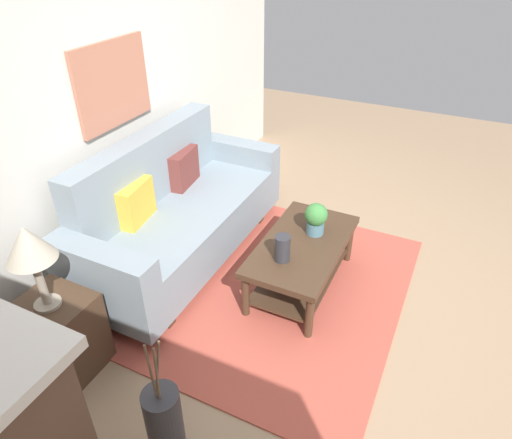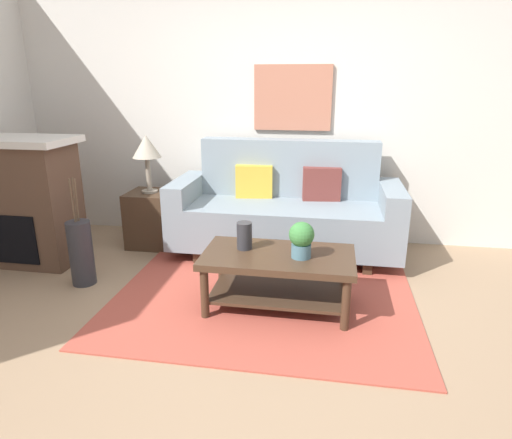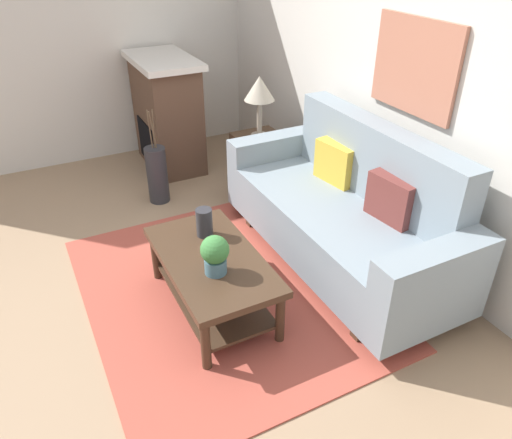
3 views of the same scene
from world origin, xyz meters
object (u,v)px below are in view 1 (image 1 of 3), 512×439
(throw_pillow_mustard, at_px, (137,203))
(coffee_table, at_px, (302,255))
(couch, at_px, (177,213))
(framed_painting, at_px, (113,84))
(potted_plant_tabletop, at_px, (316,218))
(table_lamp, at_px, (29,247))
(floor_vase, at_px, (165,428))
(side_table, at_px, (59,337))
(tabletop_vase, at_px, (282,248))
(throw_pillow_maroon, at_px, (184,168))

(throw_pillow_mustard, distance_m, coffee_table, 1.35)
(couch, bearing_deg, framed_painting, 90.00)
(potted_plant_tabletop, height_order, framed_painting, framed_painting)
(table_lamp, bearing_deg, potted_plant_tabletop, -35.32)
(potted_plant_tabletop, relative_size, floor_vase, 0.48)
(side_table, bearing_deg, coffee_table, -37.42)
(tabletop_vase, relative_size, floor_vase, 0.38)
(side_table, distance_m, framed_painting, 1.87)
(tabletop_vase, relative_size, table_lamp, 0.36)
(throw_pillow_mustard, distance_m, table_lamp, 1.09)
(tabletop_vase, xyz_separation_m, side_table, (-1.17, 1.04, -0.25))
(coffee_table, distance_m, floor_vase, 1.66)
(tabletop_vase, bearing_deg, couch, 79.38)
(couch, relative_size, throw_pillow_maroon, 5.95)
(throw_pillow_maroon, relative_size, tabletop_vase, 1.76)
(tabletop_vase, bearing_deg, framed_painting, 82.62)
(coffee_table, height_order, side_table, side_table)
(potted_plant_tabletop, xyz_separation_m, table_lamp, (-1.60, 1.14, 0.42))
(potted_plant_tabletop, height_order, table_lamp, table_lamp)
(coffee_table, xyz_separation_m, tabletop_vase, (-0.26, 0.06, 0.22))
(throw_pillow_maroon, relative_size, framed_painting, 0.47)
(tabletop_vase, bearing_deg, throw_pillow_maroon, 65.80)
(coffee_table, xyz_separation_m, table_lamp, (-1.44, 1.10, 0.68))
(throw_pillow_maroon, distance_m, coffee_table, 1.31)
(throw_pillow_maroon, bearing_deg, tabletop_vase, -114.20)
(throw_pillow_mustard, height_order, framed_painting, framed_painting)
(table_lamp, bearing_deg, coffee_table, -37.42)
(couch, distance_m, table_lamp, 1.48)
(throw_pillow_mustard, bearing_deg, framed_painting, 45.88)
(floor_vase, bearing_deg, table_lamp, 77.50)
(throw_pillow_maroon, height_order, side_table, throw_pillow_maroon)
(potted_plant_tabletop, bearing_deg, tabletop_vase, 166.90)
(coffee_table, bearing_deg, table_lamp, 142.58)
(tabletop_vase, bearing_deg, potted_plant_tabletop, -13.10)
(coffee_table, height_order, table_lamp, table_lamp)
(side_table, bearing_deg, framed_painting, 19.18)
(throw_pillow_maroon, height_order, table_lamp, table_lamp)
(tabletop_vase, distance_m, potted_plant_tabletop, 0.44)
(tabletop_vase, distance_m, floor_vase, 1.41)
(tabletop_vase, xyz_separation_m, framed_painting, (0.20, 1.51, 0.93))
(side_table, distance_m, table_lamp, 0.71)
(floor_vase, height_order, framed_painting, framed_painting)
(tabletop_vase, relative_size, potted_plant_tabletop, 0.78)
(side_table, bearing_deg, throw_pillow_maroon, 4.56)
(throw_pillow_mustard, xyz_separation_m, tabletop_vase, (0.13, -1.17, -0.15))
(throw_pillow_maroon, xyz_separation_m, framed_painting, (-0.33, 0.34, 0.78))
(throw_pillow_mustard, bearing_deg, potted_plant_tabletop, -66.09)
(couch, relative_size, tabletop_vase, 10.49)
(table_lamp, bearing_deg, tabletop_vase, -41.42)
(coffee_table, bearing_deg, potted_plant_tabletop, -12.34)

